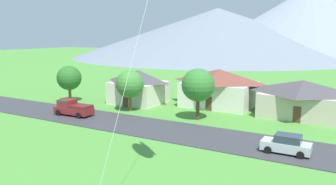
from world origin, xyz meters
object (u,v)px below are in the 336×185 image
Objects in this scene: tree_center at (130,84)px; pickup_truck_maroon_west_side at (73,108)px; tree_left_of_center at (198,85)px; house_rightmost at (302,98)px; house_left_center at (138,86)px; house_leftmost at (219,87)px; parked_car_silver_west_end at (287,144)px; tree_near_left at (69,78)px.

pickup_truck_maroon_west_side is (-4.84, -5.91, -2.67)m from tree_center.
house_rightmost is at bearing 36.58° from tree_left_of_center.
tree_center is at bearing -67.05° from house_left_center.
house_left_center reaches higher than house_rightmost.
tree_center is (-9.32, -9.27, 0.90)m from house_leftmost.
house_left_center reaches higher than pickup_truck_maroon_west_side.
house_rightmost is 15.28m from parked_car_silver_west_end.
tree_left_of_center reaches higher than tree_center.
pickup_truck_maroon_west_side is (-14.94, -6.15, -3.28)m from tree_left_of_center.
pickup_truck_maroon_west_side is at bearing 178.03° from parked_car_silver_west_end.
tree_near_left is 0.88× the size of tree_left_of_center.
house_leftmost is at bearing 22.00° from tree_near_left.
tree_left_of_center is 1.13× the size of tree_center.
house_leftmost is 9.19m from tree_left_of_center.
house_left_center is 5.62m from tree_center.
house_rightmost is 2.04× the size of pickup_truck_maroon_west_side.
tree_left_of_center is 1.21× the size of pickup_truck_maroon_west_side.
tree_near_left reaches higher than house_leftmost.
house_left_center is 11.43m from pickup_truck_maroon_west_side.
house_leftmost is 23.11m from tree_near_left.
tree_left_of_center reaches higher than parked_car_silver_west_end.
tree_center reaches higher than parked_car_silver_west_end.
tree_near_left is at bearing 167.66° from parked_car_silver_west_end.
parked_car_silver_west_end is (12.69, -16.11, -1.96)m from house_leftmost.
tree_left_of_center reaches higher than house_left_center.
house_rightmost is 2.56× the size of parked_car_silver_west_end.
house_leftmost is 11.72m from house_rightmost.
house_rightmost is 22.63m from tree_center.
house_leftmost is 12.22m from house_left_center.
tree_near_left reaches higher than house_left_center.
tree_near_left is 10.11m from pickup_truck_maroon_west_side.
tree_center reaches higher than house_leftmost.
parked_car_silver_west_end is at bearing -26.26° from house_left_center.
tree_left_of_center is at bearing 149.30° from parked_car_silver_west_end.
tree_near_left is at bearing -166.88° from house_rightmost.
house_leftmost reaches higher than house_left_center.
house_rightmost is 1.91× the size of tree_center.
house_left_center is at bearing 153.74° from parked_car_silver_west_end.
house_leftmost is 13.18m from tree_center.
tree_center is (-10.10, -0.24, -0.61)m from tree_left_of_center.
house_left_center is 1.25× the size of tree_left_of_center.
house_rightmost is 13.71m from tree_left_of_center.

